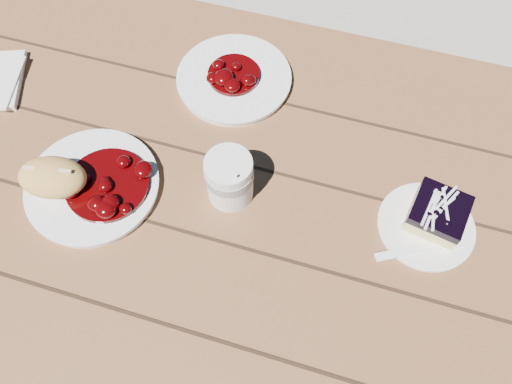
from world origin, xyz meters
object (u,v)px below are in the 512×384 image
(main_plate, at_px, (93,186))
(dessert_plate, at_px, (425,227))
(blueberry_cake, at_px, (438,213))
(picnic_table, at_px, (195,225))
(bread_roll, at_px, (53,177))
(coffee_cup, at_px, (229,179))
(second_plate, at_px, (234,79))

(main_plate, bearing_deg, dessert_plate, 9.04)
(main_plate, xyz_separation_m, blueberry_cake, (0.60, 0.11, 0.03))
(picnic_table, xyz_separation_m, blueberry_cake, (0.44, 0.06, 0.20))
(bread_roll, bearing_deg, coffee_cup, 15.72)
(dessert_plate, height_order, blueberry_cake, blueberry_cake)
(bread_roll, bearing_deg, main_plate, 19.98)
(bread_roll, height_order, blueberry_cake, bread_roll)
(bread_roll, bearing_deg, blueberry_cake, 11.13)
(bread_roll, bearing_deg, picnic_table, 17.28)
(bread_roll, relative_size, blueberry_cake, 1.15)
(main_plate, xyz_separation_m, coffee_cup, (0.24, 0.06, 0.04))
(main_plate, relative_size, coffee_cup, 2.30)
(bread_roll, xyz_separation_m, dessert_plate, (0.64, 0.11, -0.04))
(picnic_table, xyz_separation_m, coffee_cup, (0.08, 0.02, 0.21))
(main_plate, height_order, dessert_plate, main_plate)
(picnic_table, relative_size, coffee_cup, 19.54)
(dessert_plate, height_order, coffee_cup, coffee_cup)
(picnic_table, distance_m, second_plate, 0.31)
(blueberry_cake, relative_size, coffee_cup, 1.02)
(picnic_table, height_order, main_plate, main_plate)
(bread_roll, relative_size, coffee_cup, 1.17)
(dessert_plate, bearing_deg, coffee_cup, -175.02)
(picnic_table, relative_size, second_plate, 8.75)
(dessert_plate, xyz_separation_m, second_plate, (-0.42, 0.22, 0.00))
(picnic_table, xyz_separation_m, bread_roll, (-0.21, -0.07, 0.21))
(second_plate, bearing_deg, main_plate, -118.48)
(main_plate, distance_m, blueberry_cake, 0.61)
(dessert_plate, xyz_separation_m, blueberry_cake, (0.01, 0.02, 0.03))
(bread_roll, distance_m, coffee_cup, 0.31)
(main_plate, relative_size, dessert_plate, 1.45)
(main_plate, distance_m, dessert_plate, 0.60)
(second_plate, bearing_deg, blueberry_cake, -25.23)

